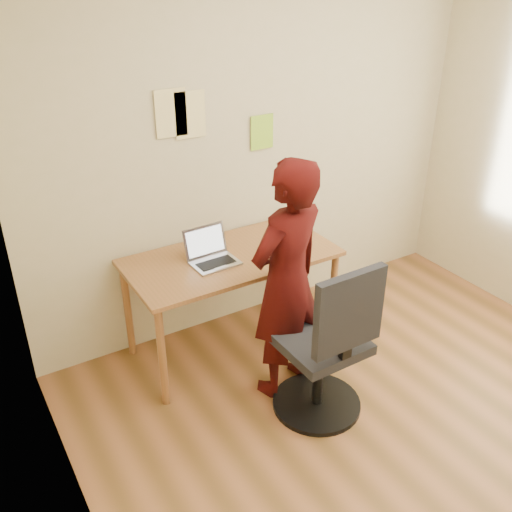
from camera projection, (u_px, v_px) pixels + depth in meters
room at (454, 236)px, 2.67m from camera, size 3.58×3.58×2.78m
desk at (231, 267)px, 3.83m from camera, size 1.40×0.70×0.74m
laptop at (211, 255)px, 3.70m from camera, size 0.31×0.28×0.21m
paper_sheet at (289, 243)px, 3.95m from camera, size 0.33×0.39×0.00m
phone at (286, 257)px, 3.77m from camera, size 0.09×0.14×0.01m
wall_note_left at (171, 113)px, 3.55m from camera, size 0.21×0.00×0.30m
wall_note_mid at (190, 115)px, 3.62m from camera, size 0.21×0.00×0.30m
wall_note_right at (262, 132)px, 3.95m from camera, size 0.18×0.00×0.24m
office_chair at (327, 353)px, 3.33m from camera, size 0.55×0.55×1.06m
person at (287, 282)px, 3.41m from camera, size 0.64×0.50×1.55m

